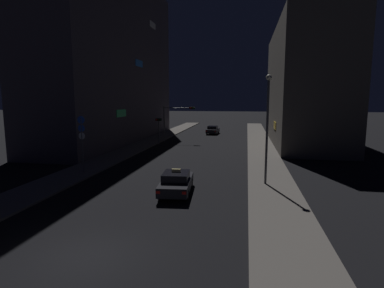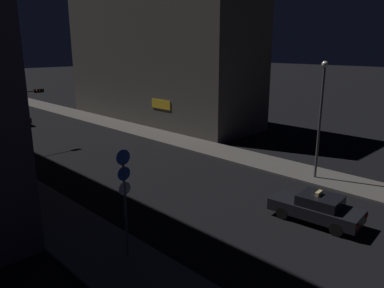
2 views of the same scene
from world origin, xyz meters
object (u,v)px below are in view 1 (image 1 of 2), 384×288
at_px(far_car, 213,130).
at_px(traffic_light_left_kerb, 159,125).
at_px(traffic_light_overhead, 176,116).
at_px(sign_pole_left, 82,138).
at_px(taxi, 176,182).
at_px(street_lamp_near_block, 267,119).

xyz_separation_m(far_car, traffic_light_left_kerb, (-5.79, -13.79, 1.84)).
distance_m(far_car, traffic_light_left_kerb, 15.07).
height_order(far_car, traffic_light_overhead, traffic_light_overhead).
distance_m(traffic_light_left_kerb, sign_pole_left, 17.30).
height_order(taxi, traffic_light_left_kerb, traffic_light_left_kerb).
relative_size(traffic_light_overhead, street_lamp_near_block, 0.68).
xyz_separation_m(far_car, traffic_light_overhead, (-4.02, -10.92, 2.97)).
xyz_separation_m(far_car, sign_pole_left, (-7.15, -31.03, 2.18)).
relative_size(traffic_light_overhead, sign_pole_left, 1.11).
xyz_separation_m(taxi, traffic_light_left_kerb, (-7.25, 21.16, 1.84)).
bearing_deg(far_car, traffic_light_left_kerb, -112.78).
height_order(traffic_light_left_kerb, sign_pole_left, sign_pole_left).
height_order(taxi, sign_pole_left, sign_pole_left).
distance_m(far_car, traffic_light_overhead, 12.01).
bearing_deg(traffic_light_left_kerb, taxi, -71.09).
bearing_deg(far_car, sign_pole_left, -102.98).
distance_m(far_car, sign_pole_left, 31.92).
distance_m(taxi, traffic_light_left_kerb, 22.44).
relative_size(far_car, traffic_light_left_kerb, 1.27).
xyz_separation_m(traffic_light_overhead, sign_pole_left, (-3.13, -20.11, -0.79)).
bearing_deg(taxi, street_lamp_near_block, 27.50).
xyz_separation_m(far_car, street_lamp_near_block, (7.17, -31.98, 3.91)).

